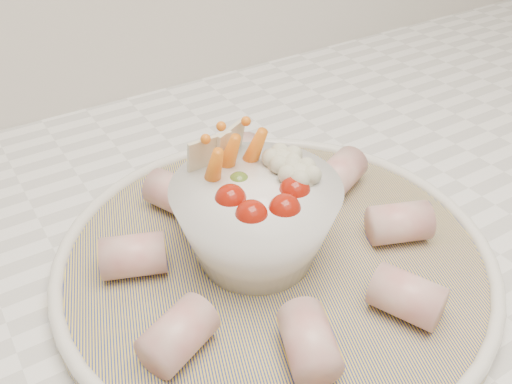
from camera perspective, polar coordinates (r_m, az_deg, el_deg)
serving_platter at (r=0.50m, az=1.88°, el=-6.53°), size 0.48×0.48×0.02m
veggie_bowl at (r=0.47m, az=0.03°, el=-2.61°), size 0.14×0.14×0.11m
cured_meat_rolls at (r=0.48m, az=1.82°, el=-4.61°), size 0.29×0.29×0.04m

